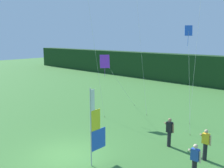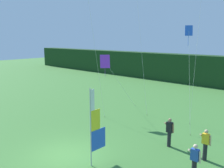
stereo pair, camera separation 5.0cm
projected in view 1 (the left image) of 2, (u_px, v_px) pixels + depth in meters
ground_plane at (65, 155)px, 13.41m from camera, size 120.00×120.00×0.00m
banner_flag at (95, 128)px, 12.19m from camera, size 0.06×1.03×3.96m
person_near_banner at (195, 161)px, 11.00m from camera, size 0.55×0.48×1.67m
person_mid_field at (169, 131)px, 14.35m from camera, size 0.55×0.48×1.72m
person_far_left at (205, 144)px, 12.74m from camera, size 0.55×0.48×1.67m
kite_blue_diamond_0 at (189, 38)px, 16.95m from camera, size 1.59×1.91×7.13m
kite_purple_diamond_1 at (106, 63)px, 19.81m from camera, size 0.79×4.31×4.95m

